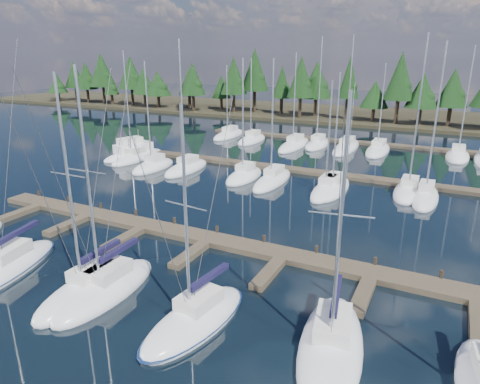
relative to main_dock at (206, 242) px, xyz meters
The scene contains 12 objects.
ground 12.65m from the main_dock, 90.00° to the left, with size 260.00×260.00×0.00m, color black.
far_shore 72.64m from the main_dock, 90.00° to the left, with size 220.00×30.00×0.60m, color #2E2919.
main_dock is the anchor object (origin of this frame).
back_docks 32.23m from the main_dock, 90.00° to the left, with size 50.00×21.80×0.40m.
front_sailboat_1 13.47m from the main_dock, 135.24° to the right, with size 4.78×9.68×15.43m.
front_sailboat_2 9.47m from the main_dock, 107.46° to the right, with size 2.83×7.78×13.68m.
front_sailboat_3 8.73m from the main_dock, 102.70° to the right, with size 3.10×8.21×14.02m.
front_sailboat_4 9.85m from the main_dock, 62.71° to the right, with size 3.98×8.21×12.44m.
front_sailboat_5 13.87m from the main_dock, 33.68° to the right, with size 4.60×9.47×13.22m.
back_sailboat_rows 27.83m from the main_dock, 89.36° to the left, with size 46.53×31.30×16.84m.
motor_yacht_left 30.59m from the main_dock, 139.71° to the left, with size 5.66×9.60×4.56m.
tree_line 63.31m from the main_dock, 89.37° to the left, with size 185.38×11.71×14.05m.
Camera 1 is at (15.28, -7.74, 13.80)m, focal length 32.00 mm.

